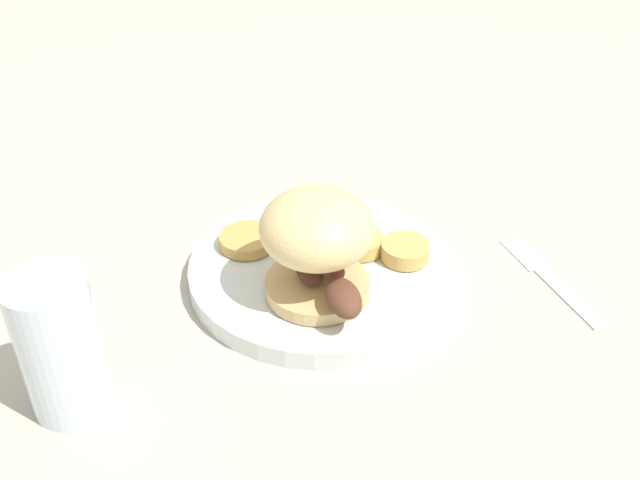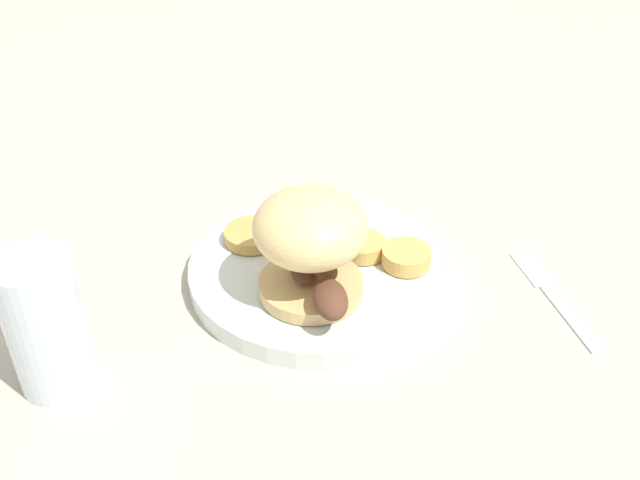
{
  "view_description": "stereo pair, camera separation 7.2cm",
  "coord_description": "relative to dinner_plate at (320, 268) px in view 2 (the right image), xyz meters",
  "views": [
    {
      "loc": [
        -0.35,
        0.48,
        0.46
      ],
      "look_at": [
        0.0,
        0.0,
        0.05
      ],
      "focal_mm": 42.0,
      "sensor_mm": 36.0,
      "label": 1
    },
    {
      "loc": [
        -0.4,
        0.43,
        0.46
      ],
      "look_at": [
        0.0,
        0.0,
        0.05
      ],
      "focal_mm": 42.0,
      "sensor_mm": 36.0,
      "label": 2
    }
  ],
  "objects": [
    {
      "name": "sandwich",
      "position": [
        -0.03,
        0.04,
        0.07
      ],
      "size": [
        0.12,
        0.12,
        0.1
      ],
      "color": "tan",
      "rests_on": "dinner_plate"
    },
    {
      "name": "fork",
      "position": [
        -0.19,
        -0.13,
        -0.01
      ],
      "size": [
        0.14,
        0.1,
        0.0
      ],
      "color": "silver",
      "rests_on": "ground_plane"
    },
    {
      "name": "dinner_plate",
      "position": [
        0.0,
        0.0,
        0.0
      ],
      "size": [
        0.26,
        0.26,
        0.02
      ],
      "color": "silver",
      "rests_on": "ground_plane"
    },
    {
      "name": "potato_round_3",
      "position": [
        -0.02,
        -0.04,
        0.02
      ],
      "size": [
        0.04,
        0.04,
        0.02
      ],
      "primitive_type": "cylinder",
      "color": "tan",
      "rests_on": "dinner_plate"
    },
    {
      "name": "drinking_glass",
      "position": [
        0.07,
        0.25,
        0.05
      ],
      "size": [
        0.06,
        0.06,
        0.13
      ],
      "color": "silver",
      "rests_on": "ground_plane"
    },
    {
      "name": "potato_round_2",
      "position": [
        -0.06,
        -0.05,
        0.02
      ],
      "size": [
        0.05,
        0.05,
        0.02
      ],
      "primitive_type": "cylinder",
      "color": "tan",
      "rests_on": "dinner_plate"
    },
    {
      "name": "ground_plane",
      "position": [
        0.0,
        0.0,
        -0.01
      ],
      "size": [
        4.0,
        4.0,
        0.0
      ],
      "primitive_type": "plane",
      "color": "#B2A899"
    },
    {
      "name": "potato_round_0",
      "position": [
        0.08,
        0.02,
        0.02
      ],
      "size": [
        0.06,
        0.06,
        0.01
      ],
      "primitive_type": "cylinder",
      "color": "tan",
      "rests_on": "dinner_plate"
    },
    {
      "name": "potato_round_1",
      "position": [
        0.06,
        -0.05,
        0.02
      ],
      "size": [
        0.04,
        0.04,
        0.02
      ],
      "primitive_type": "cylinder",
      "color": "tan",
      "rests_on": "dinner_plate"
    }
  ]
}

